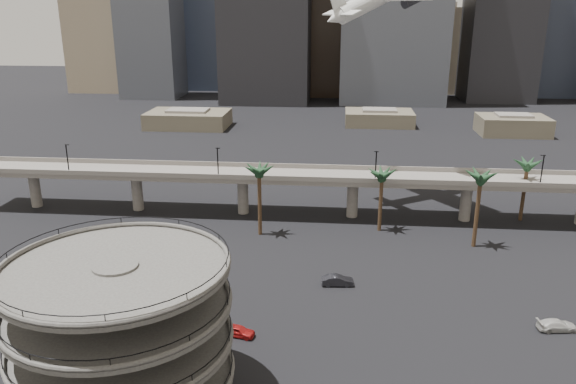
# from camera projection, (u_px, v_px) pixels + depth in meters

# --- Properties ---
(parking_ramp) EXTENTS (22.20, 22.20, 17.35)m
(parking_ramp) POSITION_uv_depth(u_px,v_px,m) (121.00, 323.00, 55.67)
(parking_ramp) COLOR #464442
(parking_ramp) RESTS_ON ground
(overpass) EXTENTS (130.00, 9.30, 14.70)m
(overpass) POSITION_uv_depth(u_px,v_px,m) (297.00, 180.00, 111.14)
(overpass) COLOR slate
(overpass) RESTS_ON ground
(palm_trees) EXTENTS (54.40, 18.40, 14.00)m
(palm_trees) POSITION_uv_depth(u_px,v_px,m) (413.00, 174.00, 100.88)
(palm_trees) COLOR #4B3420
(palm_trees) RESTS_ON ground
(low_buildings) EXTENTS (135.00, 27.50, 6.80)m
(low_buildings) POSITION_uv_depth(u_px,v_px,m) (336.00, 120.00, 194.55)
(low_buildings) COLOR brown
(low_buildings) RESTS_ON ground
(skyline) EXTENTS (269.00, 86.00, 117.96)m
(skyline) POSITION_uv_depth(u_px,v_px,m) (359.00, 1.00, 252.11)
(skyline) COLOR gray
(skyline) RESTS_ON ground
(car_a) EXTENTS (4.54, 2.57, 1.46)m
(car_a) POSITION_uv_depth(u_px,v_px,m) (238.00, 331.00, 71.08)
(car_a) COLOR #B31A19
(car_a) RESTS_ON ground
(car_b) EXTENTS (4.97, 2.11, 1.60)m
(car_b) POSITION_uv_depth(u_px,v_px,m) (338.00, 281.00, 84.11)
(car_b) COLOR black
(car_b) RESTS_ON ground
(car_c) EXTENTS (5.22, 2.64, 1.45)m
(car_c) POSITION_uv_depth(u_px,v_px,m) (557.00, 325.00, 72.36)
(car_c) COLOR beige
(car_c) RESTS_ON ground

